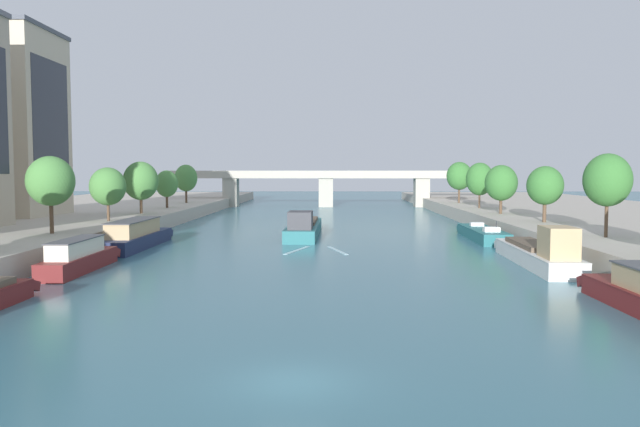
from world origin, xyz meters
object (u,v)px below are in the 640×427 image
tree_left_far (141,181)px  tree_right_distant (545,186)px  tree_left_past_mid (167,184)px  tree_left_by_lamp (50,181)px  bridge_far (326,184)px  moored_boat_left_gap_after (79,257)px  tree_right_third (501,183)px  moored_boat_left_lone (136,236)px  tree_right_midway (480,179)px  tree_right_far (459,176)px  tree_left_nearest (186,178)px  tree_right_past_mid (607,180)px  moored_boat_right_end (482,234)px  moored_boat_right_downstream (539,253)px  tree_left_distant (108,186)px  barge_midriver (304,227)px

tree_left_far → tree_right_distant: tree_left_far is taller
tree_right_distant → tree_left_past_mid: bearing=151.6°
tree_left_past_mid → tree_left_by_lamp: bearing=-89.9°
tree_right_distant → bridge_far: 64.01m
moored_boat_left_gap_after → tree_right_third: size_ratio=1.84×
moored_boat_left_lone → tree_right_midway: bearing=40.1°
tree_right_midway → tree_right_far: tree_right_far is taller
tree_left_nearest → tree_right_past_mid: bearing=-49.3°
tree_left_nearest → moored_boat_right_end: bearing=-44.4°
tree_right_midway → moored_boat_right_downstream: bearing=-97.4°
moored_boat_left_gap_after → moored_boat_right_downstream: size_ratio=0.69×
tree_left_distant → tree_right_past_mid: (45.79, -15.58, 0.91)m
moored_boat_left_lone → tree_left_past_mid: tree_left_past_mid is taller
tree_left_past_mid → bridge_far: tree_left_past_mid is taller
moored_boat_right_downstream → tree_right_past_mid: (6.53, 3.67, 5.38)m
tree_left_by_lamp → tree_right_distant: tree_left_by_lamp is taller
barge_midriver → moored_boat_left_gap_after: barge_midriver is taller
tree_right_third → tree_right_midway: tree_right_midway is taller
tree_left_by_lamp → tree_right_third: (44.82, 25.90, -0.62)m
moored_boat_right_downstream → tree_right_third: tree_right_third is taller
tree_left_distant → bridge_far: tree_left_distant is taller
moored_boat_right_downstream → bridge_far: (-16.72, 78.11, 3.59)m
barge_midriver → tree_right_past_mid: (25.07, -17.91, 5.42)m
tree_right_distant → tree_right_far: (-0.87, 39.76, 0.68)m
barge_midriver → tree_right_distant: (25.11, -3.09, 4.64)m
barge_midriver → tree_right_midway: (24.18, 21.84, 5.00)m
tree_left_nearest → tree_right_midway: 47.64m
bridge_far → moored_boat_right_downstream: bearing=-77.9°
bridge_far → tree_left_nearest: bearing=-138.4°
moored_boat_left_lone → moored_boat_right_downstream: 35.16m
moored_boat_left_gap_after → tree_left_by_lamp: bearing=123.7°
tree_right_midway → bridge_far: (-22.36, 34.68, -1.37)m
moored_boat_left_lone → tree_left_nearest: (-6.29, 47.08, 4.80)m
moored_boat_right_end → tree_right_past_mid: size_ratio=2.07×
tree_left_past_mid → tree_right_past_mid: bearing=-40.8°
tree_right_midway → moored_boat_left_gap_after: bearing=-129.9°
tree_right_third → tree_right_distant: bearing=-85.6°
tree_left_by_lamp → tree_left_distant: (0.00, 13.51, -0.78)m
tree_left_past_mid → tree_right_far: tree_right_far is taller
tree_left_nearest → barge_midriver: bearing=-59.3°
barge_midriver → tree_right_third: 26.53m
tree_left_by_lamp → tree_right_past_mid: size_ratio=0.98×
tree_left_past_mid → tree_left_nearest: (-0.53, 14.26, 0.66)m
moored_boat_right_downstream → tree_right_third: size_ratio=2.66×
tree_left_past_mid → tree_left_nearest: tree_left_nearest is taller
bridge_far → barge_midriver: bearing=-91.8°
tree_left_far → tree_right_midway: bearing=15.3°
tree_right_distant → tree_right_far: bearing=91.3°
moored_boat_left_lone → tree_right_third: tree_right_third is taller
moored_boat_right_end → tree_right_third: tree_right_third is taller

